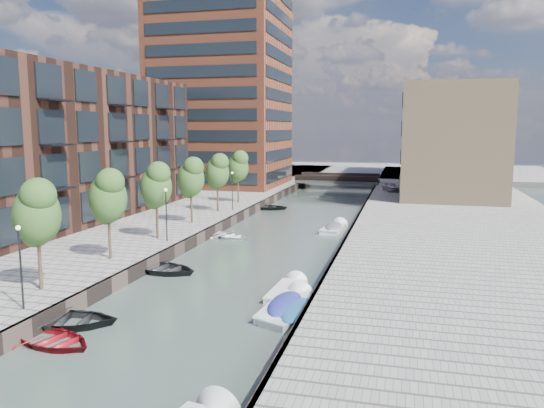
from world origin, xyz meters
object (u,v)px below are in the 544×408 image
at_px(tree_1, 37,211).
at_px(tree_5, 217,170).
at_px(bridge, 338,180).
at_px(motorboat_4, 335,228).
at_px(motorboat_2, 289,290).
at_px(tree_6, 238,166).
at_px(car, 391,187).
at_px(tree_4, 191,176).
at_px(tree_2, 108,195).
at_px(sloop_4, 268,209).
at_px(motorboat_0, 288,305).
at_px(sloop_2, 54,345).
at_px(sloop_3, 230,238).
at_px(sloop_0, 67,326).
at_px(motorboat_3, 302,312).
at_px(sloop_1, 163,272).
at_px(tree_3, 156,184).

distance_m(tree_1, tree_5, 28.00).
height_order(bridge, motorboat_4, bridge).
bearing_deg(tree_5, motorboat_2, -60.44).
height_order(tree_6, car, tree_6).
relative_size(tree_4, tree_5, 1.00).
relative_size(tree_2, sloop_4, 1.23).
distance_m(motorboat_0, motorboat_2, 3.04).
bearing_deg(sloop_2, tree_6, 20.50).
height_order(sloop_3, motorboat_2, motorboat_2).
distance_m(sloop_0, motorboat_0, 11.27).
relative_size(tree_4, sloop_0, 1.18).
bearing_deg(tree_2, motorboat_4, 55.98).
distance_m(tree_4, motorboat_4, 14.48).
distance_m(motorboat_3, motorboat_4, 23.79).
xyz_separation_m(motorboat_0, car, (3.93, 48.00, 1.42)).
bearing_deg(sloop_3, sloop_4, 27.88).
xyz_separation_m(tree_6, sloop_0, (3.10, -37.20, -5.31)).
bearing_deg(sloop_2, bridge, 10.80).
bearing_deg(motorboat_3, car, 86.49).
xyz_separation_m(tree_1, sloop_4, (3.10, 36.84, -5.31)).
relative_size(tree_5, sloop_2, 1.39).
distance_m(sloop_4, car, 19.87).
bearing_deg(tree_2, sloop_4, 84.07).
height_order(tree_2, sloop_2, tree_2).
distance_m(tree_1, motorboat_4, 29.18).
xyz_separation_m(sloop_2, car, (13.17, 55.22, 1.63)).
bearing_deg(motorboat_2, sloop_4, 106.98).
height_order(bridge, tree_2, tree_2).
bearing_deg(sloop_1, sloop_0, -171.09).
bearing_deg(sloop_1, tree_6, 17.25).
height_order(tree_4, motorboat_0, tree_4).
relative_size(sloop_3, motorboat_4, 0.80).
relative_size(tree_3, sloop_4, 1.23).
bearing_deg(tree_5, sloop_3, -63.54).
bearing_deg(tree_2, tree_3, 90.00).
xyz_separation_m(tree_5, motorboat_3, (14.09, -25.96, -5.11)).
relative_size(tree_5, motorboat_2, 1.30).
height_order(sloop_1, motorboat_2, motorboat_2).
bearing_deg(tree_3, tree_2, -90.00).
distance_m(sloop_0, motorboat_4, 29.58).
height_order(sloop_4, motorboat_3, motorboat_3).
bearing_deg(tree_2, motorboat_2, -5.27).
height_order(tree_4, sloop_4, tree_4).
relative_size(bridge, tree_4, 2.18).
distance_m(tree_3, tree_6, 21.00).
bearing_deg(tree_5, motorboat_3, -61.51).
bearing_deg(sloop_3, motorboat_2, -124.13).
height_order(sloop_0, motorboat_3, motorboat_3).
xyz_separation_m(tree_5, sloop_1, (3.33, -20.06, -5.31)).
height_order(tree_4, tree_5, same).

